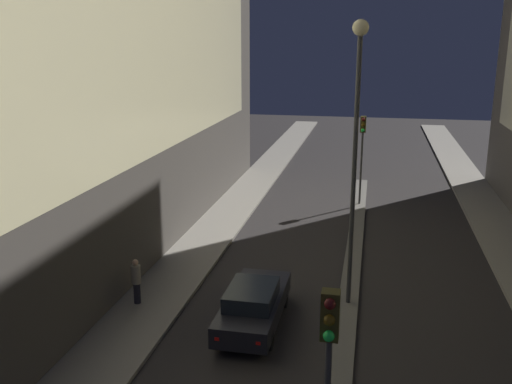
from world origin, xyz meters
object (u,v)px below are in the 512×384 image
pedestrian_on_left_sidewalk (136,280)px  traffic_light_mid (362,141)px  traffic_light_near (328,363)px  street_lamp (356,121)px  car_left_lane (253,304)px

pedestrian_on_left_sidewalk → traffic_light_mid: bearing=63.0°
traffic_light_near → traffic_light_mid: bearing=90.0°
traffic_light_mid → street_lamp: bearing=-90.0°
traffic_light_mid → car_left_lane: size_ratio=1.06×
traffic_light_near → street_lamp: size_ratio=0.51×
traffic_light_mid → car_left_lane: 15.67m
traffic_light_near → traffic_light_mid: 23.04m
traffic_light_near → pedestrian_on_left_sidewalk: (-7.40, 8.50, -2.78)m
street_lamp → car_left_lane: (-3.03, -2.12, -5.90)m
street_lamp → pedestrian_on_left_sidewalk: size_ratio=5.87×
traffic_light_near → street_lamp: bearing=90.0°
street_lamp → car_left_lane: bearing=-145.0°
traffic_light_mid → car_left_lane: bearing=-101.4°
car_left_lane → pedestrian_on_left_sidewalk: pedestrian_on_left_sidewalk is taller
street_lamp → traffic_light_mid: bearing=90.0°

